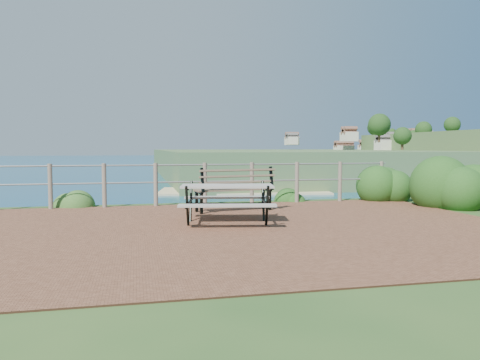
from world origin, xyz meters
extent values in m
cube|color=brown|center=(0.00, 0.00, 0.00)|extent=(10.00, 7.00, 0.12)
plane|color=#156C83|center=(0.00, 200.00, 0.00)|extent=(1200.00, 1200.00, 0.00)
cylinder|color=#6B5B4C|center=(-3.45, 3.35, 0.52)|extent=(0.10, 0.10, 1.00)
cylinder|color=#6B5B4C|center=(-2.30, 3.35, 0.52)|extent=(0.10, 0.10, 1.00)
cylinder|color=#6B5B4C|center=(-1.15, 3.35, 0.52)|extent=(0.10, 0.10, 1.00)
cylinder|color=#6B5B4C|center=(0.00, 3.35, 0.52)|extent=(0.10, 0.10, 1.00)
cylinder|color=#6B5B4C|center=(1.15, 3.35, 0.52)|extent=(0.10, 0.10, 1.00)
cylinder|color=#6B5B4C|center=(2.30, 3.35, 0.52)|extent=(0.10, 0.10, 1.00)
cylinder|color=#6B5B4C|center=(3.45, 3.35, 0.52)|extent=(0.10, 0.10, 1.00)
cylinder|color=#6B5B4C|center=(4.60, 3.35, 0.52)|extent=(0.10, 0.10, 1.00)
cylinder|color=slate|center=(0.00, 3.35, 0.97)|extent=(9.40, 0.04, 0.04)
cylinder|color=slate|center=(0.00, 3.35, 0.57)|extent=(9.40, 0.04, 0.04)
cube|color=#3B5D2E|center=(140.00, 210.00, -6.00)|extent=(260.00, 180.00, 12.00)
cube|color=#A29B91|center=(0.00, 0.56, 0.69)|extent=(1.73, 0.96, 0.04)
cube|color=#A29B91|center=(0.00, 0.56, 0.42)|extent=(1.65, 0.54, 0.04)
cube|color=#A29B91|center=(0.00, 0.56, 0.42)|extent=(1.65, 0.54, 0.04)
cylinder|color=black|center=(0.00, 0.56, 0.37)|extent=(1.39, 0.30, 0.04)
cube|color=brown|center=(0.44, 2.12, 0.48)|extent=(1.74, 0.72, 0.04)
cube|color=brown|center=(0.44, 2.12, 0.78)|extent=(1.68, 0.43, 0.38)
cube|color=black|center=(0.44, 2.12, 0.25)|extent=(0.06, 0.07, 0.46)
cube|color=black|center=(0.44, 2.12, 0.25)|extent=(0.06, 0.07, 0.46)
cube|color=black|center=(0.44, 2.12, 0.25)|extent=(0.06, 0.07, 0.46)
cube|color=black|center=(0.44, 2.12, 0.25)|extent=(0.06, 0.07, 0.46)
ellipsoid|color=#1D4816|center=(5.64, 1.86, 0.00)|extent=(1.43, 1.43, 2.03)
ellipsoid|color=#1D4816|center=(4.71, 3.44, 0.00)|extent=(1.26, 1.26, 1.79)
ellipsoid|color=#295520|center=(-2.90, 3.74, 0.00)|extent=(0.86, 0.86, 0.64)
ellipsoid|color=#1D4816|center=(2.12, 3.85, 0.00)|extent=(0.85, 0.85, 0.62)
camera|label=1|loc=(-1.59, -7.62, 1.38)|focal=35.00mm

